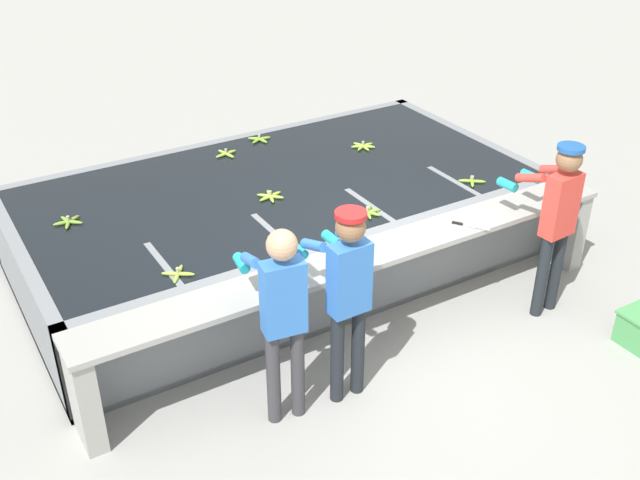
% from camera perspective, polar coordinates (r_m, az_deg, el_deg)
% --- Properties ---
extents(ground_plane, '(80.00, 80.00, 0.00)m').
position_cam_1_polar(ground_plane, '(6.83, 4.48, -8.24)').
color(ground_plane, '#999993').
rests_on(ground_plane, ground).
extents(wash_tank, '(5.27, 2.82, 0.90)m').
position_cam_1_polar(wash_tank, '(7.91, -3.09, 1.38)').
color(wash_tank, gray).
rests_on(wash_tank, ground).
extents(work_ledge, '(5.27, 0.45, 0.90)m').
position_cam_1_polar(work_ledge, '(6.60, 3.58, -2.74)').
color(work_ledge, '#9E9E99').
rests_on(work_ledge, ground).
extents(worker_0, '(0.47, 0.74, 1.70)m').
position_cam_1_polar(worker_0, '(5.54, -2.89, -5.23)').
color(worker_0, '#38383D').
rests_on(worker_0, ground).
extents(worker_1, '(0.41, 0.72, 1.71)m').
position_cam_1_polar(worker_1, '(5.74, 2.05, -3.61)').
color(worker_1, '#1E2328').
rests_on(worker_1, ground).
extents(worker_2, '(0.44, 0.73, 1.72)m').
position_cam_1_polar(worker_2, '(7.10, 17.58, 1.96)').
color(worker_2, '#1E2328').
rests_on(worker_2, ground).
extents(banana_bunch_floating_0, '(0.28, 0.28, 0.08)m').
position_cam_1_polar(banana_bunch_floating_0, '(8.56, 3.31, 7.17)').
color(banana_bunch_floating_0, '#93BC3D').
rests_on(banana_bunch_floating_0, wash_tank).
extents(banana_bunch_floating_1, '(0.28, 0.28, 0.08)m').
position_cam_1_polar(banana_bunch_floating_1, '(7.40, -3.81, 3.35)').
color(banana_bunch_floating_1, '#93BC3D').
rests_on(banana_bunch_floating_1, wash_tank).
extents(banana_bunch_floating_2, '(0.28, 0.28, 0.08)m').
position_cam_1_polar(banana_bunch_floating_2, '(8.41, -7.17, 6.55)').
color(banana_bunch_floating_2, '#93BC3D').
rests_on(banana_bunch_floating_2, wash_tank).
extents(banana_bunch_floating_3, '(0.27, 0.28, 0.08)m').
position_cam_1_polar(banana_bunch_floating_3, '(7.30, -18.61, 1.34)').
color(banana_bunch_floating_3, '#75A333').
rests_on(banana_bunch_floating_3, wash_tank).
extents(banana_bunch_floating_4, '(0.28, 0.28, 0.08)m').
position_cam_1_polar(banana_bunch_floating_4, '(7.10, 3.63, 2.13)').
color(banana_bunch_floating_4, '#75A333').
rests_on(banana_bunch_floating_4, wash_tank).
extents(banana_bunch_floating_5, '(0.25, 0.25, 0.08)m').
position_cam_1_polar(banana_bunch_floating_5, '(6.25, -10.76, -2.54)').
color(banana_bunch_floating_5, '#93BC3D').
rests_on(banana_bunch_floating_5, wash_tank).
extents(banana_bunch_floating_6, '(0.24, 0.24, 0.08)m').
position_cam_1_polar(banana_bunch_floating_6, '(7.86, 11.51, 4.43)').
color(banana_bunch_floating_6, '#7FAD33').
rests_on(banana_bunch_floating_6, wash_tank).
extents(banana_bunch_floating_7, '(0.27, 0.28, 0.08)m').
position_cam_1_polar(banana_bunch_floating_7, '(8.77, -4.64, 7.68)').
color(banana_bunch_floating_7, '#7FAD33').
rests_on(banana_bunch_floating_7, wash_tank).
extents(knife_0, '(0.22, 0.31, 0.02)m').
position_cam_1_polar(knife_0, '(7.00, 10.98, 1.15)').
color(knife_0, silver).
rests_on(knife_0, work_ledge).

